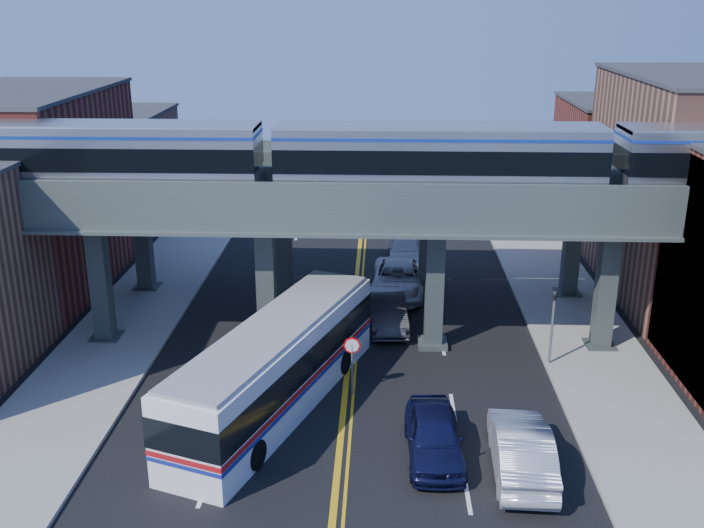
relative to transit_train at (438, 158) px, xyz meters
The scene contains 19 objects.
ground 12.81m from the transit_train, 116.30° to the right, with size 120.00×120.00×0.00m, color black.
sidewalk_west 18.05m from the transit_train, behind, with size 5.00×70.00×0.16m, color gray.
sidewalk_east 12.00m from the transit_train, 14.84° to the left, with size 5.00×70.00×0.16m, color gray.
building_west_b 24.12m from the transit_train, 160.39° to the left, with size 8.00×14.00×11.00m, color maroon.
building_west_c 31.18m from the transit_train, 136.92° to the left, with size 8.00×10.00×8.00m, color brown.
building_east_b 16.90m from the transit_train, 28.81° to the left, with size 8.00×14.00×12.00m, color brown.
building_east_c 25.97m from the transit_train, 55.29° to the left, with size 8.00×10.00×9.00m, color maroon.
mural_panel 12.16m from the transit_train, 20.68° to the right, with size 0.10×9.50×9.50m, color teal.
elevated_viaduct_near 4.80m from the transit_train, behind, with size 52.00×3.60×7.40m.
elevated_viaduct_far 8.49m from the transit_train, 119.45° to the left, with size 52.00×3.60×7.40m.
transit_train is the anchor object (origin of this frame).
stop_sign 9.67m from the transit_train, 126.15° to the right, with size 0.76×0.09×2.63m.
traffic_signal 8.89m from the transit_train, 20.87° to the right, with size 0.15×0.18×4.10m.
transit_bus 11.73m from the transit_train, 137.22° to the right, with size 7.43×13.76×3.49m.
car_lane_a 12.77m from the transit_train, 92.79° to the right, with size 2.02×5.03×1.71m, color #0E1033.
car_lane_b 8.91m from the transit_train, 133.01° to the left, with size 1.81×5.19×1.71m, color #323235.
car_lane_c 10.96m from the transit_train, 102.41° to the left, with size 2.89×6.27×1.74m, color #BEBEC0.
car_lane_d 15.27m from the transit_train, 94.38° to the left, with size 2.18×5.35×1.55m, color #A8A8AD.
car_parked_curb 13.63m from the transit_train, 76.41° to the right, with size 1.95×5.59×1.84m, color silver.
Camera 1 is at (1.47, -26.75, 16.07)m, focal length 40.00 mm.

